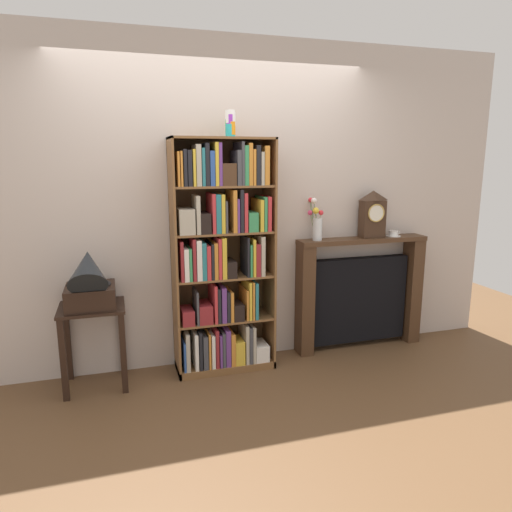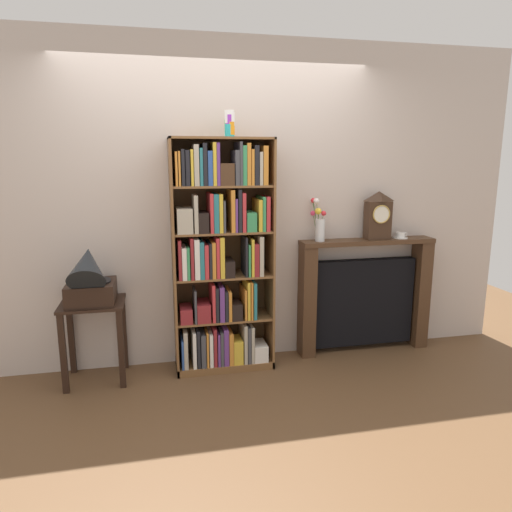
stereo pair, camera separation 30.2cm
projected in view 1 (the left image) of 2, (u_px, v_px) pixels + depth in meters
The scene contains 10 objects.
ground_plane at pixel (227, 371), 3.90m from camera, with size 8.03×6.40×0.02m, color brown.
wall_back at pixel (233, 205), 3.92m from camera, with size 5.03×0.08×2.69m, color beige.
bookshelf at pixel (222, 260), 3.75m from camera, with size 0.81×0.34×1.89m.
cup_stack at pixel (230, 124), 3.54m from camera, with size 0.08×0.08×0.20m.
side_table_left at pixel (93, 329), 3.53m from camera, with size 0.48×0.42×0.64m.
gramophone at pixel (89, 282), 3.40m from camera, with size 0.36×0.49×0.52m.
fireplace_mantel at pixel (359, 294), 4.31m from camera, with size 1.22×0.20×1.03m.
mantel_clock at pixel (373, 214), 4.16m from camera, with size 0.22×0.13×0.42m.
flower_vase at pixel (316, 222), 4.02m from camera, with size 0.12×0.14×0.37m.
teacup_with_saucer at pixel (393, 234), 4.26m from camera, with size 0.14×0.14×0.05m.
Camera 1 is at (-0.81, -3.53, 1.73)m, focal length 32.67 mm.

